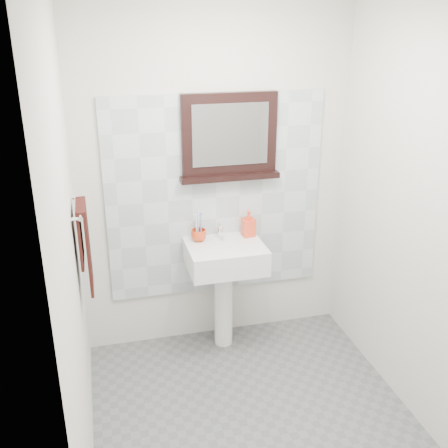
# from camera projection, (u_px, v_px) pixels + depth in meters

# --- Properties ---
(floor) EXTENTS (2.00, 2.20, 0.01)m
(floor) POSITION_uv_depth(u_px,v_px,m) (257.00, 424.00, 3.29)
(floor) COLOR slate
(floor) RESTS_ON ground
(back_wall) EXTENTS (2.00, 0.01, 2.50)m
(back_wall) POSITION_uv_depth(u_px,v_px,m) (215.00, 183.00, 3.82)
(back_wall) COLOR silver
(back_wall) RESTS_ON ground
(front_wall) EXTENTS (2.00, 0.01, 2.50)m
(front_wall) POSITION_uv_depth(u_px,v_px,m) (360.00, 363.00, 1.84)
(front_wall) COLOR silver
(front_wall) RESTS_ON ground
(left_wall) EXTENTS (0.01, 2.20, 2.50)m
(left_wall) POSITION_uv_depth(u_px,v_px,m) (71.00, 262.00, 2.60)
(left_wall) COLOR silver
(left_wall) RESTS_ON ground
(right_wall) EXTENTS (0.01, 2.20, 2.50)m
(right_wall) POSITION_uv_depth(u_px,v_px,m) (425.00, 225.00, 3.06)
(right_wall) COLOR silver
(right_wall) RESTS_ON ground
(splashback) EXTENTS (1.60, 0.02, 1.50)m
(splashback) POSITION_uv_depth(u_px,v_px,m) (216.00, 197.00, 3.84)
(splashback) COLOR silver
(splashback) RESTS_ON back_wall
(pedestal_sink) EXTENTS (0.55, 0.44, 0.96)m
(pedestal_sink) POSITION_uv_depth(u_px,v_px,m) (225.00, 267.00, 3.83)
(pedestal_sink) COLOR white
(pedestal_sink) RESTS_ON ground
(toothbrush_cup) EXTENTS (0.14, 0.14, 0.09)m
(toothbrush_cup) POSITION_uv_depth(u_px,v_px,m) (199.00, 235.00, 3.81)
(toothbrush_cup) COLOR red
(toothbrush_cup) RESTS_ON pedestal_sink
(toothbrushes) EXTENTS (0.05, 0.04, 0.21)m
(toothbrushes) POSITION_uv_depth(u_px,v_px,m) (199.00, 225.00, 3.78)
(toothbrushes) COLOR white
(toothbrushes) RESTS_ON toothbrush_cup
(soap_dispenser) EXTENTS (0.10, 0.10, 0.20)m
(soap_dispenser) POSITION_uv_depth(u_px,v_px,m) (248.00, 223.00, 3.88)
(soap_dispenser) COLOR red
(soap_dispenser) RESTS_ON pedestal_sink
(framed_mirror) EXTENTS (0.72, 0.11, 0.61)m
(framed_mirror) POSITION_uv_depth(u_px,v_px,m) (229.00, 139.00, 3.68)
(framed_mirror) COLOR black
(framed_mirror) RESTS_ON back_wall
(towel_bar) EXTENTS (0.07, 0.40, 0.03)m
(towel_bar) POSITION_uv_depth(u_px,v_px,m) (80.00, 207.00, 3.08)
(towel_bar) COLOR silver
(towel_bar) RESTS_ON left_wall
(hand_towel) EXTENTS (0.06, 0.30, 0.55)m
(hand_towel) POSITION_uv_depth(u_px,v_px,m) (85.00, 240.00, 3.16)
(hand_towel) COLOR black
(hand_towel) RESTS_ON towel_bar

